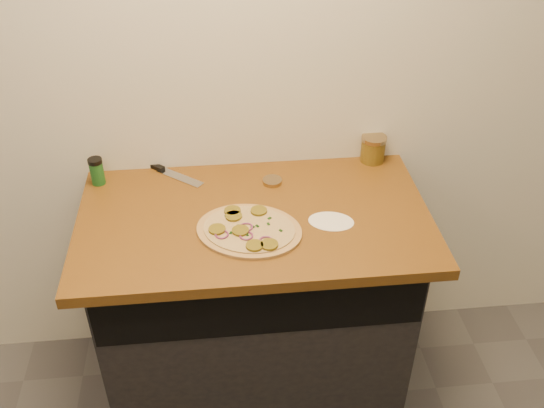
{
  "coord_description": "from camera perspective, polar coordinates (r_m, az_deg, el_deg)",
  "views": [
    {
      "loc": [
        -0.11,
        -0.23,
        2.14
      ],
      "look_at": [
        0.06,
        1.4,
        0.95
      ],
      "focal_mm": 40.0,
      "sensor_mm": 36.0,
      "label": 1
    }
  ],
  "objects": [
    {
      "name": "spice_shaker",
      "position": [
        2.28,
        -16.16,
        2.99
      ],
      "size": [
        0.05,
        0.05,
        0.1
      ],
      "color": "#1C5820",
      "rests_on": "countertop"
    },
    {
      "name": "chefs_knife",
      "position": [
        2.31,
        -10.02,
        3.09
      ],
      "size": [
        0.24,
        0.21,
        0.02
      ],
      "color": "#B7BAC1",
      "rests_on": "countertop"
    },
    {
      "name": "countertop",
      "position": [
        2.08,
        -1.69,
        -1.39
      ],
      "size": [
        1.2,
        0.7,
        0.04
      ],
      "primitive_type": "cube",
      "color": "brown",
      "rests_on": "cabinet"
    },
    {
      "name": "pizza",
      "position": [
        1.98,
        -2.23,
        -2.45
      ],
      "size": [
        0.44,
        0.44,
        0.02
      ],
      "color": "tan",
      "rests_on": "countertop"
    },
    {
      "name": "salsa_jar",
      "position": [
        2.36,
        9.49,
        5.17
      ],
      "size": [
        0.1,
        0.1,
        0.1
      ],
      "color": "maroon",
      "rests_on": "countertop"
    },
    {
      "name": "mason_jar_lid",
      "position": [
        2.22,
        0.03,
        2.16
      ],
      "size": [
        0.09,
        0.09,
        0.02
      ],
      "primitive_type": "cylinder",
      "rotation": [
        0.0,
        0.0,
        0.26
      ],
      "color": "#9C845A",
      "rests_on": "countertop"
    },
    {
      "name": "flour_spill",
      "position": [
        2.04,
        5.58,
        -1.64
      ],
      "size": [
        0.19,
        0.19,
        0.0
      ],
      "primitive_type": "cylinder",
      "rotation": [
        0.0,
        0.0,
        -0.25
      ],
      "color": "white",
      "rests_on": "countertop"
    },
    {
      "name": "cabinet",
      "position": [
        2.4,
        -1.56,
        -9.55
      ],
      "size": [
        1.1,
        0.6,
        0.86
      ],
      "primitive_type": "cube",
      "color": "black",
      "rests_on": "ground"
    }
  ]
}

